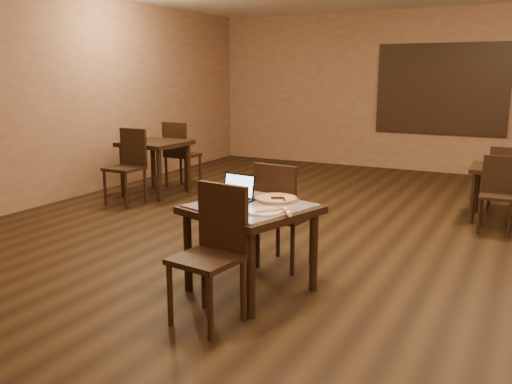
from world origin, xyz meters
The scene contains 20 objects.
ground centered at (0.00, 0.00, 0.00)m, with size 10.00×10.00×0.00m, color black.
wall_back centered at (0.00, 5.00, 1.50)m, with size 8.00×0.02×3.00m, color #8A6346.
wall_left centered at (-4.00, 0.00, 1.50)m, with size 0.02×10.00×3.00m, color #8A6346.
mural centered at (0.50, 4.96, 1.55)m, with size 2.34×0.05×1.64m.
tiled_table centered at (0.07, -1.66, 0.66)m, with size 1.15×1.15×0.76m.
chair_main_near centered at (0.08, -2.27, 0.59)m, with size 0.50×0.50×1.04m.
chair_main_far centered at (0.06, -1.05, 0.58)m, with size 0.48×0.48×1.03m.
laptop centered at (-0.13, -1.56, 0.82)m, with size 0.34×0.28×0.22m.
plate centered at (0.29, -1.84, 0.77)m, with size 0.28×0.28×0.02m, color white.
pizza_slice centered at (0.29, -1.84, 0.79)m, with size 0.20×0.20×0.02m, color #FAE7A6, non-canonical shape.
pizza_pan centered at (0.19, -1.42, 0.77)m, with size 0.40×0.40×0.01m, color silver.
pizza_whole centered at (0.19, -1.42, 0.78)m, with size 0.37×0.37×0.03m.
spatula centered at (0.21, -1.44, 0.79)m, with size 0.11×0.25×0.01m, color silver.
napkin_roll centered at (0.47, -1.80, 0.78)m, with size 0.14×0.17×0.04m.
other_table_a centered at (1.80, 1.81, 0.57)m, with size 0.74×0.74×0.69m.
other_table_a_chair_near centered at (1.80, 1.30, 0.50)m, with size 0.39×0.39×0.89m.
other_table_a_chair_far centered at (1.80, 2.33, 0.50)m, with size 0.39×0.39×0.89m.
other_table_b centered at (-3.00, 1.01, 0.69)m, with size 0.91×0.91×0.83m.
other_table_b_chair_near centered at (-3.00, 0.39, 0.60)m, with size 0.48×0.48×1.07m.
other_table_b_chair_far centered at (-3.00, 1.63, 0.60)m, with size 0.48×0.48×1.07m.
Camera 1 is at (2.14, -5.54, 1.85)m, focal length 38.00 mm.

